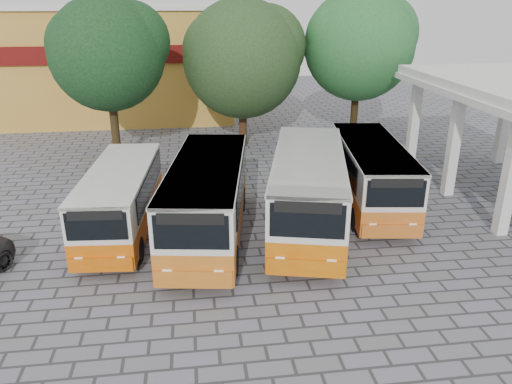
{
  "coord_description": "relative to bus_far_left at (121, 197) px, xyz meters",
  "views": [
    {
      "loc": [
        -4.22,
        -14.73,
        8.84
      ],
      "look_at": [
        -1.72,
        3.83,
        1.5
      ],
      "focal_mm": 35.0,
      "sensor_mm": 36.0,
      "label": 1
    }
  ],
  "objects": [
    {
      "name": "ground",
      "position": [
        7.06,
        -3.91,
        -1.54
      ],
      "size": [
        90.0,
        90.0,
        0.0
      ],
      "primitive_type": "plane",
      "color": "slate",
      "rests_on": "ground"
    },
    {
      "name": "shophouse_block",
      "position": [
        -3.94,
        22.07,
        2.62
      ],
      "size": [
        20.4,
        10.4,
        8.3
      ],
      "color": "#BB882E",
      "rests_on": "ground"
    },
    {
      "name": "bus_far_left",
      "position": [
        0.0,
        0.0,
        0.0
      ],
      "size": [
        2.84,
        7.54,
        2.66
      ],
      "rotation": [
        0.0,
        0.0,
        -0.08
      ],
      "color": "#C45102",
      "rests_on": "ground"
    },
    {
      "name": "bus_centre_left",
      "position": [
        3.36,
        -0.96,
        0.24
      ],
      "size": [
        3.86,
        8.84,
        3.07
      ],
      "rotation": [
        0.0,
        0.0,
        -0.15
      ],
      "color": "#B75F15",
      "rests_on": "ground"
    },
    {
      "name": "bus_centre_right",
      "position": [
        7.33,
        -0.72,
        0.29
      ],
      "size": [
        4.67,
        9.24,
        3.16
      ],
      "rotation": [
        0.0,
        0.0,
        -0.24
      ],
      "color": "#C15903",
      "rests_on": "ground"
    },
    {
      "name": "bus_far_right",
      "position": [
        10.67,
        1.31,
        0.13
      ],
      "size": [
        3.49,
        8.27,
        2.88
      ],
      "rotation": [
        0.0,
        0.0,
        -0.14
      ],
      "color": "#B85A18",
      "rests_on": "ground"
    },
    {
      "name": "tree_left",
      "position": [
        -1.34,
        9.95,
        4.64
      ],
      "size": [
        6.49,
        6.18,
        9.07
      ],
      "color": "#372914",
      "rests_on": "ground"
    },
    {
      "name": "tree_middle",
      "position": [
        6.21,
        11.94,
        4.06
      ],
      "size": [
        7.44,
        7.08,
        8.91
      ],
      "color": "#452916",
      "rests_on": "ground"
    },
    {
      "name": "tree_right",
      "position": [
        13.58,
        12.42,
        4.74
      ],
      "size": [
        7.19,
        6.84,
        9.47
      ],
      "color": "black",
      "rests_on": "ground"
    }
  ]
}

